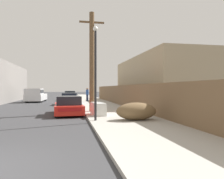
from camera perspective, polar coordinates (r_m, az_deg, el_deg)
name	(u,v)px	position (r m, az deg, el deg)	size (l,w,h in m)	color
sidewalk_curb	(93,102)	(28.64, -4.94, -3.15)	(4.20, 63.00, 0.12)	#ADA89E
discarded_fridge	(98,109)	(13.68, -3.66, -5.04)	(0.80, 1.86, 0.79)	silver
parked_sports_car_red	(68,106)	(15.17, -11.34, -4.27)	(1.99, 4.44, 1.26)	red
car_parked_mid	(70,99)	(24.68, -10.86, -2.45)	(2.16, 4.76, 1.27)	#2D478C
car_parked_far	(70,96)	(34.26, -10.91, -1.60)	(1.82, 4.20, 1.39)	gray
pickup_truck	(36,95)	(30.42, -19.31, -1.42)	(2.26, 5.83, 1.76)	silver
utility_pole	(92,61)	(16.01, -5.29, 7.50)	(1.80, 0.36, 7.17)	brown
street_lamp	(95,66)	(11.33, -4.35, 6.14)	(0.26, 0.26, 4.86)	#232326
brush_pile	(136,111)	(11.55, 6.37, -5.66)	(2.15, 1.26, 0.91)	brown
wooden_fence	(123,96)	(20.72, 2.99, -1.58)	(0.08, 32.84, 1.96)	brown
building_right_house	(157,81)	(26.94, 11.70, 2.31)	(6.00, 16.69, 5.45)	tan
pedestrian	(87,94)	(28.18, -6.48, -1.27)	(0.34, 0.34, 1.73)	#282D42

